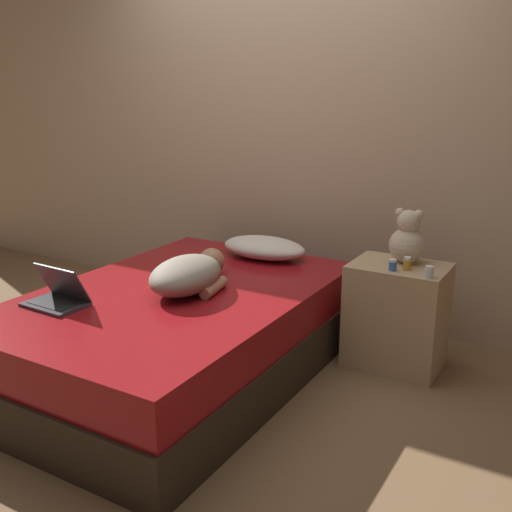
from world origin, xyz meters
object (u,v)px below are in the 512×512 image
(pillow, at_px, (264,248))
(person_lying, at_px, (189,274))
(teddy_bear, at_px, (407,239))
(laptop, at_px, (58,296))
(bottle_clear, at_px, (429,272))
(bottle_blue, at_px, (393,265))
(bottle_amber, at_px, (407,264))

(pillow, distance_m, person_lying, 0.73)
(person_lying, distance_m, teddy_bear, 1.20)
(pillow, xyz_separation_m, teddy_bear, (0.90, -0.00, 0.17))
(laptop, relative_size, bottle_clear, 4.99)
(person_lying, bearing_deg, pillow, 76.88)
(bottle_clear, bearing_deg, person_lying, -155.12)
(person_lying, height_order, bottle_blue, person_lying)
(pillow, relative_size, teddy_bear, 1.83)
(person_lying, xyz_separation_m, laptop, (-0.42, -0.52, -0.04))
(pillow, bearing_deg, laptop, -110.35)
(bottle_amber, bearing_deg, pillow, 171.70)
(laptop, distance_m, bottle_blue, 1.72)
(teddy_bear, relative_size, bottle_amber, 4.16)
(bottle_clear, bearing_deg, laptop, -146.17)
(pillow, distance_m, bottle_clear, 1.11)
(person_lying, distance_m, bottle_amber, 1.16)
(pillow, height_order, bottle_blue, bottle_blue)
(pillow, distance_m, laptop, 1.33)
(person_lying, height_order, teddy_bear, teddy_bear)
(bottle_blue, bearing_deg, person_lying, -149.51)
(laptop, distance_m, teddy_bear, 1.86)
(pillow, distance_m, bottle_amber, 0.96)
(pillow, height_order, teddy_bear, teddy_bear)
(pillow, relative_size, person_lying, 0.81)
(bottle_blue, bearing_deg, pillow, 168.23)
(person_lying, bearing_deg, bottle_blue, 20.46)
(pillow, relative_size, laptop, 1.81)
(teddy_bear, height_order, bottle_blue, teddy_bear)
(person_lying, relative_size, bottle_clear, 11.08)
(laptop, height_order, bottle_clear, laptop)
(bottle_amber, height_order, bottle_clear, bottle_amber)
(pillow, height_order, bottle_clear, bottle_clear)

